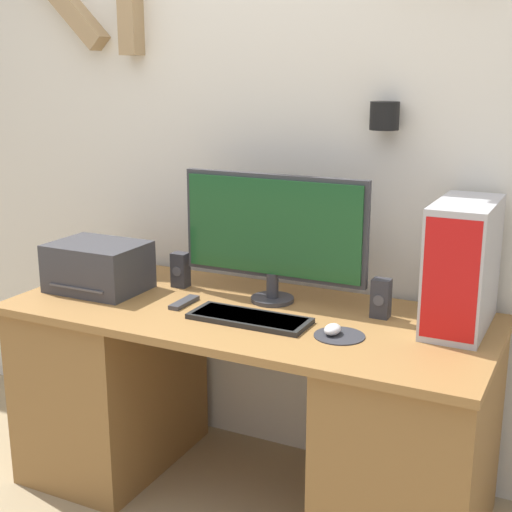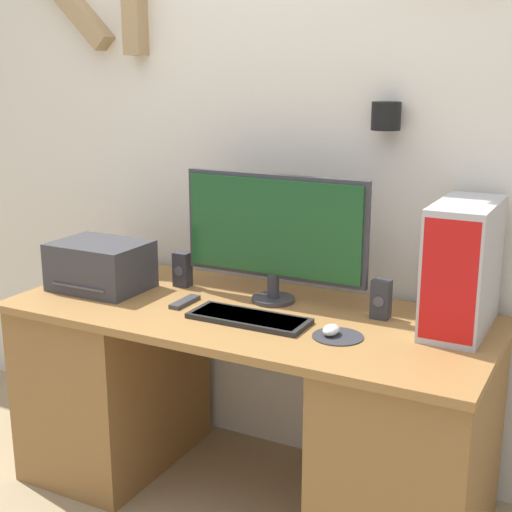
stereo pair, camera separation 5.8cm
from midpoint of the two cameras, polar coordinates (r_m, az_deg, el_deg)
name	(u,v)px [view 1 (the left image)]	position (r m, az deg, el deg)	size (l,w,h in m)	color
wall_back	(295,132)	(2.87, 2.54, 9.85)	(6.40, 0.16, 2.84)	silver
desk	(247,402)	(2.75, -1.30, -11.62)	(1.78, 0.76, 0.76)	olive
monitor	(273,230)	(2.65, 0.76, 2.06)	(0.73, 0.16, 0.48)	#333338
keyboard	(250,318)	(2.51, -1.18, -4.98)	(0.43, 0.17, 0.02)	black
mousepad	(339,336)	(2.38, 5.99, -6.37)	(0.17, 0.17, 0.00)	#2D2D33
mouse	(333,329)	(2.38, 5.45, -5.86)	(0.05, 0.08, 0.03)	silver
computer_tower	(462,265)	(2.47, 15.55, -0.74)	(0.19, 0.41, 0.44)	#B2B2B7
printer	(98,267)	(2.91, -13.07, -0.84)	(0.36, 0.28, 0.19)	#38383D
speaker_left	(180,270)	(2.90, -6.64, -1.11)	(0.06, 0.06, 0.14)	#2D2D33
speaker_right	(381,298)	(2.56, 9.33, -3.36)	(0.06, 0.06, 0.14)	#2D2D33
remote_control	(184,302)	(2.69, -6.39, -3.72)	(0.04, 0.16, 0.02)	#38383D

